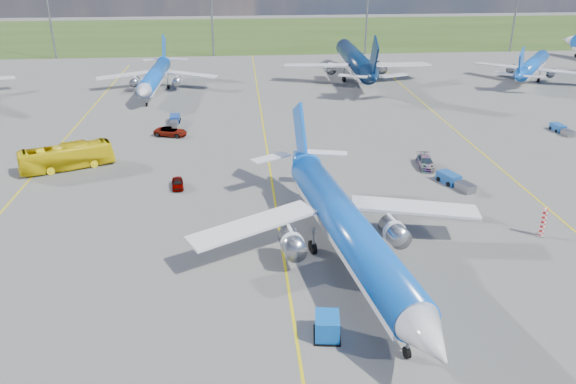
{
  "coord_description": "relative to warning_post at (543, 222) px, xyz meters",
  "views": [
    {
      "loc": [
        -3.53,
        -39.29,
        26.79
      ],
      "look_at": [
        0.92,
        11.99,
        4.0
      ],
      "focal_mm": 35.0,
      "sensor_mm": 36.0,
      "label": 1
    }
  ],
  "objects": [
    {
      "name": "warning_post",
      "position": [
        0.0,
        0.0,
        0.0
      ],
      "size": [
        0.5,
        0.5,
        3.0
      ],
      "primitive_type": "cylinder",
      "color": "red",
      "rests_on": "ground"
    },
    {
      "name": "baggage_tug_c",
      "position": [
        -40.31,
        41.89,
        -0.95
      ],
      "size": [
        1.55,
        5.22,
        1.16
      ],
      "rotation": [
        0.0,
        0.0,
        0.02
      ],
      "color": "navy",
      "rests_on": "ground"
    },
    {
      "name": "uld_container",
      "position": [
        -23.7,
        -13.74,
        -0.61
      ],
      "size": [
        2.03,
        2.41,
        1.77
      ],
      "primitive_type": "cube",
      "rotation": [
        0.0,
        0.0,
        -0.12
      ],
      "color": "blue",
      "rests_on": "ground"
    },
    {
      "name": "baggage_tug_w",
      "position": [
        -4.08,
        13.2,
        -0.92
      ],
      "size": [
        3.35,
        5.67,
        1.24
      ],
      "rotation": [
        0.0,
        0.0,
        0.37
      ],
      "color": "#17488F",
      "rests_on": "ground"
    },
    {
      "name": "bg_jet_nnw",
      "position": [
        -46.06,
        64.34,
        -1.5
      ],
      "size": [
        26.43,
        34.2,
        8.78
      ],
      "primitive_type": null,
      "rotation": [
        0.0,
        0.0,
        -0.03
      ],
      "color": "blue",
      "rests_on": "ground"
    },
    {
      "name": "taxiway_lines",
      "position": [
        -25.83,
        19.7,
        -1.49
      ],
      "size": [
        60.25,
        160.0,
        0.02
      ],
      "color": "gold",
      "rests_on": "ground"
    },
    {
      "name": "grass_strip",
      "position": [
        -26.0,
        142.0,
        -1.5
      ],
      "size": [
        400.0,
        80.0,
        0.01
      ],
      "primitive_type": "cube",
      "color": "#2D4719",
      "rests_on": "ground"
    },
    {
      "name": "baggage_tug_e",
      "position": [
        19.9,
        32.11,
        -1.0
      ],
      "size": [
        1.67,
        4.87,
        1.07
      ],
      "rotation": [
        0.0,
        0.0,
        0.09
      ],
      "color": "#184B95",
      "rests_on": "ground"
    },
    {
      "name": "ground",
      "position": [
        -26.0,
        -8.0,
        -1.5
      ],
      "size": [
        400.0,
        400.0,
        0.0
      ],
      "primitive_type": "plane",
      "color": "#555552",
      "rests_on": "ground"
    },
    {
      "name": "service_car_b",
      "position": [
        -40.25,
        35.6,
        -0.81
      ],
      "size": [
        5.4,
        3.57,
        1.38
      ],
      "primitive_type": "imported",
      "rotation": [
        0.0,
        0.0,
        1.29
      ],
      "color": "#999999",
      "rests_on": "ground"
    },
    {
      "name": "main_airliner",
      "position": [
        -20.37,
        -3.48,
        -1.5
      ],
      "size": [
        35.71,
        43.67,
        10.39
      ],
      "primitive_type": null,
      "rotation": [
        0.0,
        0.0,
        0.15
      ],
      "color": "blue",
      "rests_on": "ground"
    },
    {
      "name": "apron_bus",
      "position": [
        -52.17,
        22.98,
        0.13
      ],
      "size": [
        11.82,
        7.15,
        3.26
      ],
      "primitive_type": "imported",
      "rotation": [
        0.0,
        0.0,
        1.98
      ],
      "color": "yellow",
      "rests_on": "ground"
    },
    {
      "name": "bg_jet_ne",
      "position": [
        33.35,
        68.91,
        -1.5
      ],
      "size": [
        39.77,
        41.34,
        8.61
      ],
      "primitive_type": null,
      "rotation": [
        0.0,
        0.0,
        2.5
      ],
      "color": "blue",
      "rests_on": "ground"
    },
    {
      "name": "service_car_a",
      "position": [
        -37.37,
        15.42,
        -0.93
      ],
      "size": [
        1.74,
        3.49,
        1.14
      ],
      "primitive_type": "imported",
      "rotation": [
        0.0,
        0.0,
        0.12
      ],
      "color": "#999999",
      "rests_on": "ground"
    },
    {
      "name": "bg_jet_n",
      "position": [
        -4.59,
        72.77,
        -1.5
      ],
      "size": [
        34.56,
        44.74,
        11.49
      ],
      "primitive_type": null,
      "rotation": [
        0.0,
        0.0,
        3.12
      ],
      "color": "#071C3B",
      "rests_on": "ground"
    },
    {
      "name": "service_car_c",
      "position": [
        -5.65,
        19.47,
        -0.8
      ],
      "size": [
        2.53,
        5.0,
        1.39
      ],
      "primitive_type": "imported",
      "rotation": [
        0.0,
        0.0,
        -0.12
      ],
      "color": "#999999",
      "rests_on": "ground"
    },
    {
      "name": "floodlight_masts",
      "position": [
        -16.0,
        102.0,
        11.06
      ],
      "size": [
        202.2,
        0.5,
        22.7
      ],
      "color": "slate",
      "rests_on": "ground"
    }
  ]
}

